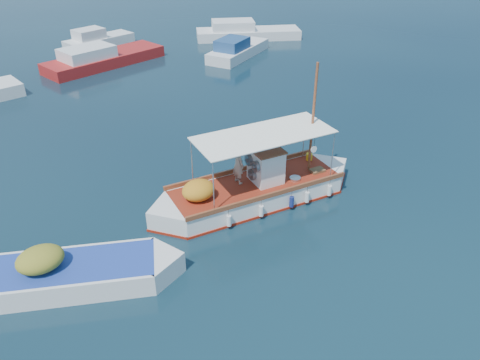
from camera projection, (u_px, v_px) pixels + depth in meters
ground at (258, 203)px, 19.31m from camera, size 160.00×160.00×0.00m
fishing_caique at (254, 190)px, 19.19m from camera, size 9.25×3.12×5.66m
dinghy at (72, 275)px, 15.06m from camera, size 6.63×3.81×1.75m
bg_boat_n at (101, 59)px, 34.92m from camera, size 9.51×5.01×1.80m
bg_boat_ne at (237, 51)px, 36.88m from camera, size 6.74×5.12×1.80m
bg_boat_e at (245, 33)px, 41.79m from camera, size 9.39×6.19×1.80m
bg_boat_far_n at (97, 41)px, 39.42m from camera, size 6.11×3.42×1.80m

